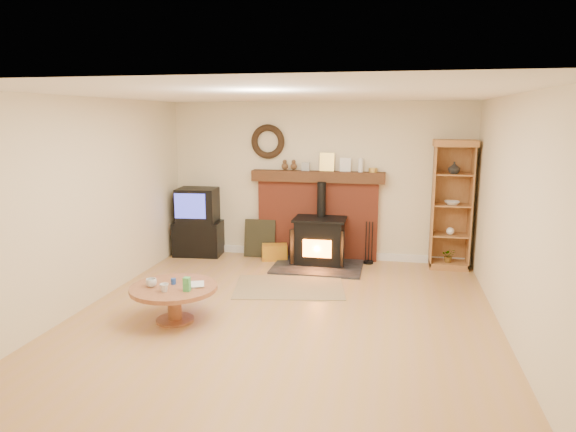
% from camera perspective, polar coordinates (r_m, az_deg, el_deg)
% --- Properties ---
extents(ground, '(5.50, 5.50, 0.00)m').
position_cam_1_polar(ground, '(6.27, -0.51, -11.10)').
color(ground, tan).
rests_on(ground, ground).
extents(room_shell, '(5.02, 5.52, 2.61)m').
position_cam_1_polar(room_shell, '(5.94, -0.51, 4.78)').
color(room_shell, beige).
rests_on(room_shell, ground).
extents(chimney_breast, '(2.20, 0.22, 1.78)m').
position_cam_1_polar(chimney_breast, '(8.58, 3.28, 0.51)').
color(chimney_breast, '#983C26').
rests_on(chimney_breast, ground).
extents(wood_stove, '(1.40, 1.00, 1.32)m').
position_cam_1_polar(wood_stove, '(8.28, 3.50, -2.91)').
color(wood_stove, black).
rests_on(wood_stove, ground).
extents(area_rug, '(1.67, 1.29, 0.01)m').
position_cam_1_polar(area_rug, '(7.27, 0.15, -7.90)').
color(area_rug, brown).
rests_on(area_rug, ground).
extents(tv_unit, '(0.84, 0.62, 1.16)m').
position_cam_1_polar(tv_unit, '(8.97, -9.94, -0.78)').
color(tv_unit, black).
rests_on(tv_unit, ground).
extents(curio_cabinet, '(0.65, 0.47, 2.01)m').
position_cam_1_polar(curio_cabinet, '(8.39, 17.69, 1.19)').
color(curio_cabinet, '#945830').
rests_on(curio_cabinet, ground).
extents(firelog_box, '(0.47, 0.35, 0.26)m').
position_cam_1_polar(firelog_box, '(8.60, -1.49, -4.05)').
color(firelog_box, gold).
rests_on(firelog_box, ground).
extents(leaning_painting, '(0.53, 0.14, 0.64)m').
position_cam_1_polar(leaning_painting, '(8.76, -3.16, -2.49)').
color(leaning_painting, black).
rests_on(leaning_painting, ground).
extents(fire_tools, '(0.16, 0.16, 0.70)m').
position_cam_1_polar(fire_tools, '(8.48, 8.94, -4.36)').
color(fire_tools, black).
rests_on(fire_tools, ground).
extents(coffee_table, '(1.01, 1.01, 0.59)m').
position_cam_1_polar(coffee_table, '(6.16, -12.58, -8.32)').
color(coffee_table, brown).
rests_on(coffee_table, ground).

